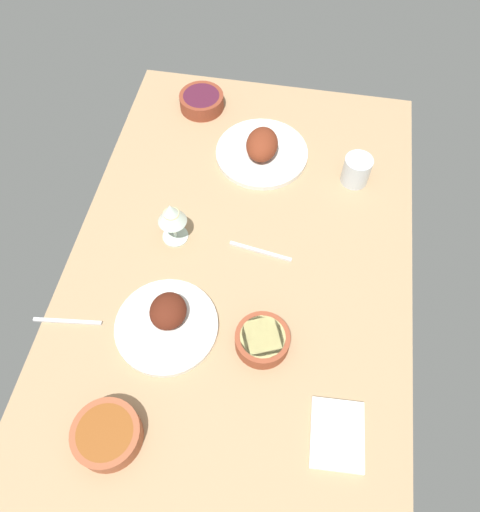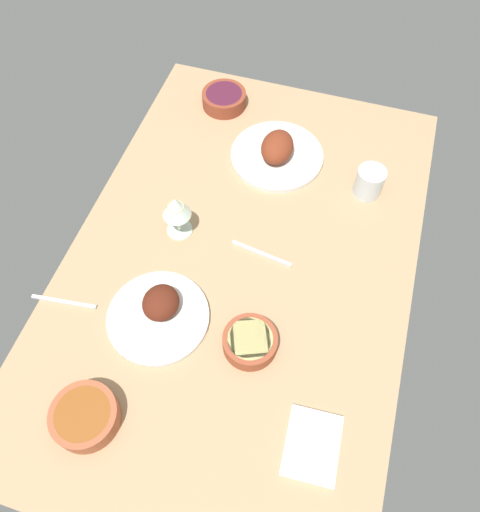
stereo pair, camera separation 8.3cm
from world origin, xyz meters
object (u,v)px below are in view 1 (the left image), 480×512
at_px(water_tumbler, 356,170).
at_px(bowl_onions, 202,101).
at_px(plate_center_main, 262,150).
at_px(bowl_potatoes, 262,340).
at_px(plate_near_viewer, 167,321).
at_px(bowl_soup, 107,435).
at_px(fork_loose, 260,251).
at_px(folded_napkin, 337,434).
at_px(spoon_loose, 68,321).
at_px(wine_glass, 171,215).

bearing_deg(water_tumbler, bowl_onions, 66.19).
relative_size(plate_center_main, bowl_potatoes, 2.13).
xyz_separation_m(bowl_onions, water_tumbler, (-0.22, -0.50, 0.02)).
relative_size(plate_near_viewer, bowl_soup, 1.71).
xyz_separation_m(bowl_onions, bowl_potatoes, (-0.77, -0.32, -0.00)).
height_order(bowl_onions, bowl_potatoes, bowl_onions).
distance_m(plate_near_viewer, fork_loose, 0.31).
bearing_deg(water_tumbler, folded_napkin, -179.62).
bearing_deg(spoon_loose, wine_glass, 49.00).
height_order(folded_napkin, spoon_loose, folded_napkin).
bearing_deg(fork_loose, bowl_soup, -106.77).
bearing_deg(plate_center_main, wine_glass, 150.76).
xyz_separation_m(folded_napkin, fork_loose, (0.44, 0.24, -0.00)).
bearing_deg(fork_loose, plate_center_main, 106.67).
height_order(bowl_potatoes, folded_napkin, bowl_potatoes).
xyz_separation_m(water_tumbler, spoon_loose, (-0.58, 0.67, -0.04)).
distance_m(plate_center_main, plate_near_viewer, 0.61).
bearing_deg(plate_near_viewer, bowl_soup, 168.20).
height_order(bowl_onions, fork_loose, bowl_onions).
height_order(plate_near_viewer, bowl_potatoes, plate_near_viewer).
relative_size(bowl_potatoes, water_tumbler, 1.52).
relative_size(bowl_soup, folded_napkin, 0.98).
height_order(water_tumbler, folded_napkin, water_tumbler).
height_order(wine_glass, folded_napkin, wine_glass).
relative_size(water_tumbler, folded_napkin, 0.57).
relative_size(plate_near_viewer, folded_napkin, 1.67).
xyz_separation_m(plate_center_main, wine_glass, (-0.33, 0.19, 0.07)).
relative_size(bowl_onions, bowl_potatoes, 1.08).
xyz_separation_m(bowl_onions, spoon_loose, (-0.80, 0.16, -0.02)).
relative_size(bowl_soup, wine_glass, 1.05).
xyz_separation_m(plate_near_viewer, water_tumbler, (0.54, -0.42, 0.02)).
height_order(plate_near_viewer, folded_napkin, plate_near_viewer).
height_order(plate_near_viewer, spoon_loose, plate_near_viewer).
distance_m(bowl_onions, water_tumbler, 0.55).
height_order(bowl_potatoes, wine_glass, wine_glass).
bearing_deg(bowl_onions, spoon_loose, 168.46).
distance_m(plate_center_main, water_tumbler, 0.28).
bearing_deg(plate_near_viewer, wine_glass, 9.86).
xyz_separation_m(bowl_onions, wine_glass, (-0.51, -0.04, 0.07)).
relative_size(bowl_soup, water_tumbler, 1.72).
height_order(bowl_potatoes, fork_loose, bowl_potatoes).
bearing_deg(spoon_loose, bowl_soup, -59.21).
xyz_separation_m(bowl_soup, folded_napkin, (0.09, -0.49, -0.02)).
distance_m(plate_near_viewer, water_tumbler, 0.69).
relative_size(wine_glass, spoon_loose, 0.83).
relative_size(plate_center_main, fork_loose, 1.62).
relative_size(plate_near_viewer, wine_glass, 1.80).
xyz_separation_m(bowl_soup, water_tumbler, (0.82, -0.48, 0.01)).
bearing_deg(bowl_potatoes, plate_center_main, 8.74).
bearing_deg(bowl_onions, plate_near_viewer, -173.92).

